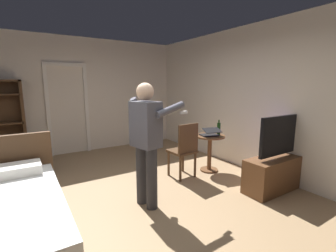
% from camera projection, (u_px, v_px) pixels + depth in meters
% --- Properties ---
extents(ground_plane, '(7.10, 7.10, 0.00)m').
position_uv_depth(ground_plane, '(137.00, 208.00, 3.19)').
color(ground_plane, '#997A56').
extents(wall_back, '(5.20, 0.12, 2.74)m').
position_uv_depth(wall_back, '(78.00, 96.00, 5.68)').
color(wall_back, silver).
rests_on(wall_back, ground_plane).
extents(wall_right, '(0.12, 6.69, 2.74)m').
position_uv_depth(wall_right, '(263.00, 100.00, 4.28)').
color(wall_right, silver).
rests_on(wall_right, ground_plane).
extents(doorway_frame, '(0.93, 0.08, 2.13)m').
position_uv_depth(doorway_frame, '(68.00, 103.00, 5.50)').
color(doorway_frame, white).
rests_on(doorway_frame, ground_plane).
extents(tv_flatscreen, '(1.28, 0.40, 1.19)m').
position_uv_depth(tv_flatscreen, '(279.00, 168.00, 3.75)').
color(tv_flatscreen, brown).
rests_on(tv_flatscreen, ground_plane).
extents(side_table, '(0.57, 0.57, 0.70)m').
position_uv_depth(side_table, '(210.00, 147.00, 4.49)').
color(side_table, brown).
rests_on(side_table, ground_plane).
extents(laptop, '(0.39, 0.40, 0.16)m').
position_uv_depth(laptop, '(210.00, 133.00, 4.38)').
color(laptop, black).
rests_on(laptop, side_table).
extents(bottle_on_table, '(0.06, 0.06, 0.30)m').
position_uv_depth(bottle_on_table, '(219.00, 129.00, 4.44)').
color(bottle_on_table, '#14380F').
rests_on(bottle_on_table, side_table).
extents(wooden_chair, '(0.45, 0.45, 0.99)m').
position_uv_depth(wooden_chair, '(185.00, 148.00, 4.15)').
color(wooden_chair, '#4C331E').
rests_on(wooden_chair, ground_plane).
extents(person_blue_shirt, '(0.74, 0.57, 1.68)m').
position_uv_depth(person_blue_shirt, '(147.00, 138.00, 3.11)').
color(person_blue_shirt, '#333338').
rests_on(person_blue_shirt, ground_plane).
extents(suitcase_dark, '(0.58, 0.45, 0.36)m').
position_uv_depth(suitcase_dark, '(32.00, 165.00, 4.32)').
color(suitcase_dark, black).
rests_on(suitcase_dark, ground_plane).
extents(suitcase_small, '(0.53, 0.39, 0.46)m').
position_uv_depth(suitcase_small, '(30.00, 160.00, 4.50)').
color(suitcase_small, black).
rests_on(suitcase_small, ground_plane).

